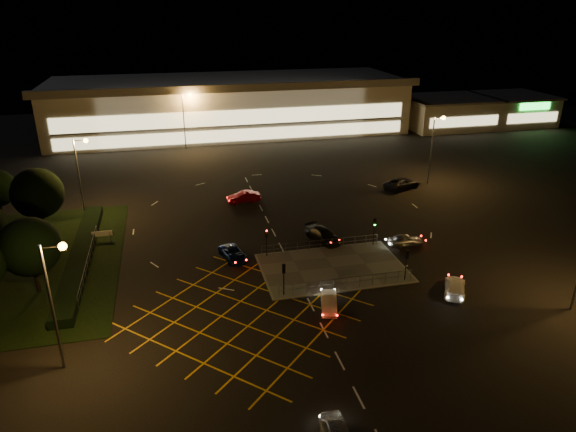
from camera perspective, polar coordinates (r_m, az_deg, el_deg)
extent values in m
plane|color=black|center=(53.55, 2.27, -5.07)|extent=(180.00, 180.00, 0.00)
cube|color=#4C4944|center=(52.37, 4.98, -5.75)|extent=(14.00, 9.00, 0.12)
cube|color=black|center=(59.17, -26.72, -4.80)|extent=(18.00, 30.00, 0.08)
cube|color=black|center=(57.92, -22.01, -4.05)|extent=(2.00, 26.00, 1.00)
cube|color=beige|center=(110.21, -6.54, 12.04)|extent=(70.00, 25.00, 10.00)
cube|color=slate|center=(109.39, -6.67, 14.72)|extent=(72.00, 26.50, 0.60)
cube|color=#FFEAA5|center=(97.99, -5.59, 10.77)|extent=(66.00, 0.20, 3.00)
cube|color=#FFEAA5|center=(98.69, -5.52, 8.95)|extent=(66.00, 0.20, 2.20)
cube|color=beige|center=(117.85, 17.25, 10.88)|extent=(18.00, 14.00, 6.00)
cube|color=slate|center=(117.31, 17.43, 12.39)|extent=(18.80, 14.80, 0.40)
cube|color=#FFEAA5|center=(112.04, 19.01, 9.90)|extent=(15.30, 0.20, 2.00)
cube|color=beige|center=(126.63, 23.64, 10.78)|extent=(14.00, 14.00, 6.00)
cube|color=slate|center=(126.13, 23.86, 12.17)|extent=(14.80, 14.80, 0.40)
cube|color=#FFEAA5|center=(121.24, 25.55, 9.82)|extent=(11.90, 0.20, 2.00)
cube|color=#19E533|center=(120.74, 25.77, 10.91)|extent=(7.00, 0.30, 1.40)
cylinder|color=slate|center=(40.03, -24.69, -9.42)|extent=(0.20, 0.20, 10.00)
cylinder|color=slate|center=(37.73, -24.82, -3.12)|extent=(1.40, 0.12, 0.12)
sphere|color=orange|center=(37.60, -23.77, -3.11)|extent=(0.56, 0.56, 0.56)
cylinder|color=slate|center=(67.53, -22.15, 3.78)|extent=(0.20, 0.20, 10.00)
cylinder|color=slate|center=(66.16, -22.16, 7.77)|extent=(1.40, 0.12, 0.12)
sphere|color=orange|center=(66.07, -21.55, 7.80)|extent=(0.56, 0.56, 0.56)
cylinder|color=slate|center=(77.93, 15.61, 6.98)|extent=(0.20, 0.20, 10.00)
cylinder|color=slate|center=(77.19, 16.45, 10.43)|extent=(1.40, 0.12, 0.12)
sphere|color=orange|center=(77.54, 16.90, 10.39)|extent=(0.56, 0.56, 0.56)
cylinder|color=slate|center=(95.75, -11.48, 10.16)|extent=(0.20, 0.20, 10.00)
cylinder|color=slate|center=(94.89, -11.28, 13.02)|extent=(1.40, 0.12, 0.12)
sphere|color=orange|center=(94.93, -10.84, 13.02)|extent=(0.56, 0.56, 0.56)
cylinder|color=slate|center=(106.73, 10.84, 11.45)|extent=(0.20, 0.20, 10.00)
cylinder|color=slate|center=(106.23, 11.39, 13.99)|extent=(1.40, 0.12, 0.12)
sphere|color=orange|center=(106.53, 11.74, 13.96)|extent=(0.56, 0.56, 0.56)
cylinder|color=black|center=(46.79, -0.47, -7.16)|extent=(0.10, 0.10, 3.00)
cube|color=black|center=(46.21, -0.48, -5.87)|extent=(0.28, 0.18, 0.90)
sphere|color=#19FF33|center=(46.32, -0.51, -5.79)|extent=(0.16, 0.16, 0.16)
cylinder|color=black|center=(50.51, 12.97, -5.41)|extent=(0.10, 0.10, 3.00)
cube|color=black|center=(49.97, 13.09, -4.20)|extent=(0.28, 0.18, 0.90)
sphere|color=#19FF33|center=(50.08, 13.03, -4.13)|extent=(0.16, 0.16, 0.16)
cylinder|color=black|center=(53.74, -2.39, -3.04)|extent=(0.10, 0.10, 3.00)
cube|color=black|center=(53.23, -2.41, -1.88)|extent=(0.28, 0.18, 0.90)
sphere|color=#FF0C0C|center=(53.11, -2.39, -1.93)|extent=(0.16, 0.16, 0.16)
cylinder|color=black|center=(57.00, 9.53, -1.79)|extent=(0.10, 0.10, 3.00)
cube|color=black|center=(56.53, 9.61, -0.68)|extent=(0.28, 0.18, 0.90)
sphere|color=#19FF33|center=(56.42, 9.66, -0.73)|extent=(0.16, 0.16, 0.16)
cylinder|color=black|center=(65.75, -25.56, -0.59)|extent=(0.36, 0.36, 2.88)
sphere|color=black|center=(64.59, -26.08, 2.28)|extent=(5.76, 5.76, 5.76)
cylinder|color=black|center=(72.82, -29.27, 0.61)|extent=(0.36, 0.36, 2.34)
cylinder|color=black|center=(52.90, -26.15, -6.30)|extent=(0.36, 0.36, 2.70)
sphere|color=black|center=(51.52, -26.77, -3.07)|extent=(5.40, 5.40, 5.40)
imported|color=silver|center=(45.61, 4.57, -9.56)|extent=(2.26, 3.97, 1.24)
imported|color=#0C1C49|center=(54.08, -6.11, -4.18)|extent=(3.01, 4.73, 1.21)
imported|color=black|center=(57.89, 3.91, -2.10)|extent=(3.75, 5.41, 1.45)
imported|color=#A0A1A7|center=(58.17, 12.94, -2.61)|extent=(3.87, 1.70, 1.30)
imported|color=#A00B1C|center=(69.27, -4.95, 2.11)|extent=(4.57, 1.98, 1.46)
imported|color=black|center=(76.01, 12.55, 3.56)|extent=(6.19, 4.50, 1.56)
imported|color=white|center=(50.14, 18.06, -7.50)|extent=(3.82, 4.76, 1.29)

